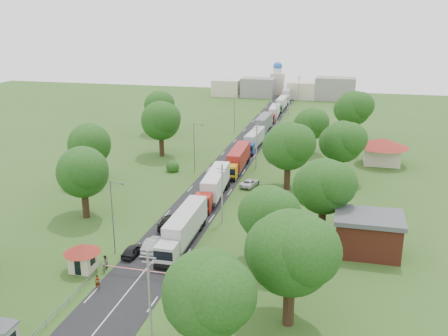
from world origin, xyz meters
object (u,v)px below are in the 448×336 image
(info_sign, at_px, (266,138))
(pedestrian_near, at_px, (98,282))
(boom_barrier, at_px, (128,269))
(guard_booth, at_px, (82,254))
(car_lane_front, at_px, (133,250))
(truck_0, at_px, (184,228))
(car_lane_mid, at_px, (153,244))

(info_sign, relative_size, pedestrian_near, 2.49)
(boom_barrier, bearing_deg, pedestrian_near, -121.47)
(info_sign, bearing_deg, boom_barrier, -96.24)
(guard_booth, bearing_deg, info_sign, 78.32)
(info_sign, xyz_separation_m, car_lane_front, (-8.20, -55.00, -2.30))
(guard_booth, distance_m, truck_0, 13.68)
(truck_0, distance_m, car_lane_mid, 4.58)
(boom_barrier, bearing_deg, truck_0, 70.22)
(car_lane_front, bearing_deg, info_sign, -95.10)
(guard_booth, distance_m, car_lane_front, 6.69)
(truck_0, bearing_deg, pedestrian_near, -113.05)
(boom_barrier, height_order, car_lane_mid, car_lane_mid)
(info_sign, distance_m, car_lane_mid, 53.41)
(info_sign, height_order, pedestrian_near, info_sign)
(info_sign, relative_size, car_lane_front, 0.99)
(info_sign, height_order, car_lane_front, info_sign)
(car_lane_mid, bearing_deg, guard_booth, 46.97)
(car_lane_front, xyz_separation_m, car_lane_mid, (2.00, 2.00, 0.12))
(info_sign, bearing_deg, car_lane_front, -98.48)
(pedestrian_near, bearing_deg, boom_barrier, 48.41)
(truck_0, bearing_deg, info_sign, 86.59)
(car_lane_mid, bearing_deg, boom_barrier, 85.57)
(boom_barrier, distance_m, car_lane_front, 5.27)
(boom_barrier, relative_size, pedestrian_near, 5.60)
(boom_barrier, distance_m, info_sign, 60.39)
(boom_barrier, distance_m, pedestrian_near, 4.10)
(car_lane_mid, xyz_separation_m, pedestrian_near, (-2.50, -10.50, -0.00))
(car_lane_front, relative_size, pedestrian_near, 2.51)
(truck_0, xyz_separation_m, pedestrian_near, (-5.71, -13.43, -1.43))
(guard_booth, xyz_separation_m, info_sign, (12.40, 60.00, 0.84))
(car_lane_mid, relative_size, pedestrian_near, 3.04)
(boom_barrier, relative_size, info_sign, 2.25)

